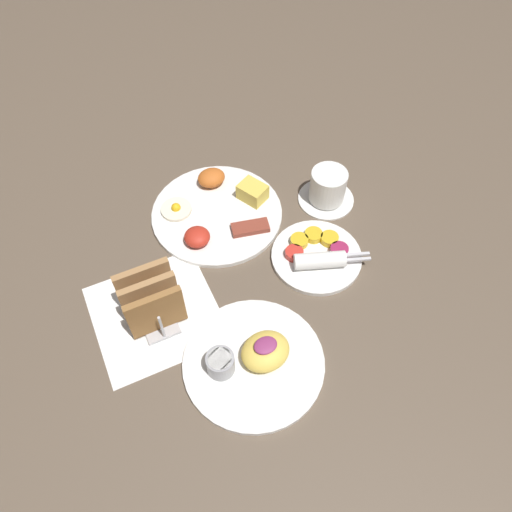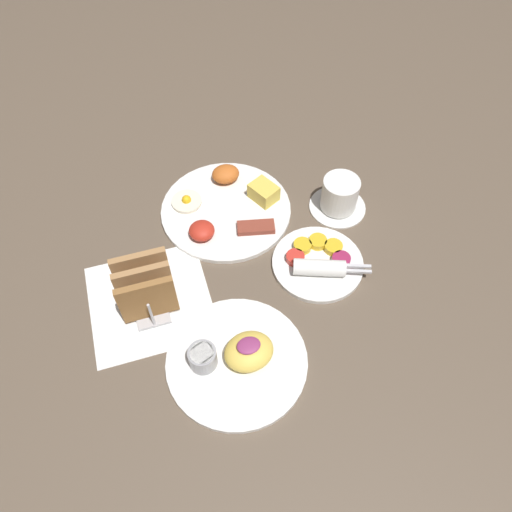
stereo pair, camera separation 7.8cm
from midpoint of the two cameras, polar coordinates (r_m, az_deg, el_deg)
The scene contains 7 objects.
ground_plane at distance 0.94m, azimuth -0.11°, elevation -4.87°, with size 3.00×3.00×0.00m, color brown.
napkin_flat at distance 0.94m, azimuth -9.71°, elevation -5.25°, with size 0.22×0.22×0.00m.
plate_breakfast at distance 1.06m, azimuth -1.25°, elevation 5.56°, with size 0.27×0.27×0.05m.
plate_condiments at distance 0.98m, azimuth 9.38°, elevation -0.80°, with size 0.18×0.18×0.04m.
plate_foreground at distance 0.86m, azimuth 0.37°, elevation -11.75°, with size 0.24×0.24×0.06m.
toast_rack at distance 0.90m, azimuth -10.15°, elevation -3.63°, with size 0.10×0.12×0.10m.
coffee_cup at distance 1.06m, azimuth 11.61°, elevation 6.61°, with size 0.12×0.12×0.08m.
Camera 2 is at (-0.10, -0.48, 0.80)m, focal length 35.00 mm.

